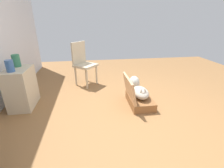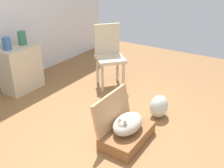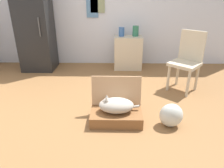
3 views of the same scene
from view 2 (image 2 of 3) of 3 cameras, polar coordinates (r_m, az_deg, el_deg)
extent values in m
plane|color=olive|center=(2.85, -4.23, -14.90)|extent=(7.68, 7.68, 0.00)
cube|color=brown|center=(2.96, 3.45, -11.42)|extent=(0.65, 0.39, 0.15)
cube|color=tan|center=(2.89, 0.02, -5.84)|extent=(0.65, 0.11, 0.39)
ellipsoid|color=#B2A899|center=(2.86, 3.53, -8.80)|extent=(0.44, 0.28, 0.18)
sphere|color=#B2A899|center=(2.75, 2.29, -9.33)|extent=(0.11, 0.11, 0.11)
cone|color=#B2A899|center=(2.70, 2.87, -8.33)|extent=(0.05, 0.05, 0.05)
cone|color=#B2A899|center=(2.73, 1.76, -7.95)|extent=(0.05, 0.05, 0.05)
cylinder|color=#B2A899|center=(3.05, 4.68, -7.53)|extent=(0.20, 0.03, 0.07)
ellipsoid|color=silver|center=(3.40, 10.40, -4.91)|extent=(0.29, 0.23, 0.30)
cube|color=beige|center=(4.23, -19.64, 3.17)|extent=(0.58, 0.36, 0.69)
cylinder|color=#38609E|center=(4.04, -22.43, 8.34)|extent=(0.12, 0.12, 0.18)
cylinder|color=#2D7051|center=(4.21, -19.39, 9.64)|extent=(0.12, 0.12, 0.21)
cylinder|color=beige|center=(3.96, -2.15, 1.20)|extent=(0.04, 0.04, 0.44)
cylinder|color=beige|center=(4.05, 2.59, 1.74)|extent=(0.04, 0.04, 0.44)
cylinder|color=beige|center=(4.26, -3.23, 3.00)|extent=(0.04, 0.04, 0.44)
cylinder|color=beige|center=(4.34, 1.21, 3.47)|extent=(0.04, 0.04, 0.44)
cube|color=beige|center=(4.06, -0.40, 5.58)|extent=(0.60, 0.60, 0.05)
cube|color=beige|center=(4.15, -1.12, 9.95)|extent=(0.33, 0.30, 0.49)
camera|label=1|loc=(2.08, -65.75, -0.35)|focal=25.48mm
camera|label=3|loc=(2.37, 61.11, 4.94)|focal=33.19mm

